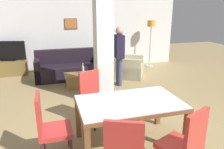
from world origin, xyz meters
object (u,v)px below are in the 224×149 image
Objects in this scene: dining_chair_near_right at (185,142)px; sofa at (69,69)px; coffee_table at (78,81)px; tv_stand at (10,68)px; bottle at (83,69)px; tv_screen at (8,51)px; dining_chair_far_left at (93,96)px; armchair at (127,68)px; dining_chair_head_left at (49,125)px; floor_lamp at (151,28)px; standing_person at (119,52)px; dining_table at (129,110)px.

dining_chair_near_right reaches higher than sofa.
tv_stand is (-1.95, 1.76, 0.05)m from coffee_table.
tv_screen reaches higher than bottle.
dining_chair_near_right reaches higher than tv_stand.
dining_chair_far_left is 3.03m from armchair.
dining_chair_far_left is (-0.79, 1.77, 0.00)m from dining_chair_near_right.
tv_screen is at bearing -23.19° from sofa.
floor_lamp is (3.71, 4.40, 0.88)m from dining_chair_head_left.
standing_person is (1.00, -0.14, 0.44)m from bottle.
dining_chair_head_left reaches higher than coffee_table.
dining_chair_far_left is 4.65m from floor_lamp.
sofa reaches higher than bottle.
dining_chair_head_left is at bearing 21.70° from dining_chair_far_left.
tv_stand is at bearing -23.19° from sofa.
dining_chair_far_left is at bearing -93.82° from bottle.
armchair is at bearing -18.55° from tv_stand.
dining_chair_near_right is 0.49× the size of sofa.
bottle is (0.14, 2.04, -0.04)m from dining_chair_far_left.
dining_chair_head_left is 2.99m from coffee_table.
dining_chair_far_left reaches higher than armchair.
dining_chair_far_left is 0.87× the size of armchair.
tv_screen reaches higher than tv_stand.
standing_person reaches higher than armchair.
tv_stand is (-1.16, 4.62, -0.29)m from dining_chair_head_left.
dining_chair_head_left is 0.59× the size of floor_lamp.
tv_screen is at bearing 140.86° from bottle.
standing_person is (1.14, 1.89, 0.41)m from dining_chair_far_left.
dining_chair_head_left is (-1.61, 0.91, 0.00)m from dining_chair_near_right.
dining_chair_far_left is at bearing -88.99° from coffee_table.
floor_lamp is (2.10, 5.31, 0.88)m from dining_chair_near_right.
coffee_table is 0.43× the size of standing_person.
coffee_table is at bearing -113.69° from dining_chair_far_left.
coffee_table is (-0.83, 3.77, -0.34)m from dining_chair_near_right.
bottle is at bearing 87.11° from standing_person.
dining_chair_near_right reaches higher than armchair.
dining_chair_near_right is 3.70m from standing_person.
dining_chair_near_right is at bearing 101.24° from sofa.
sofa is at bearing -111.77° from dining_chair_far_left.
bottle is (-1.49, -0.51, 0.20)m from armchair.
sofa is at bearing 96.85° from coffee_table.
tv_screen is (-2.38, 4.62, 0.21)m from dining_table.
bottle reaches higher than tv_stand.
bottle is 0.17× the size of floor_lamp.
sofa is (0.67, 3.84, -0.24)m from dining_chair_head_left.
dining_chair_near_right is 0.61× the size of standing_person.
tv_stand is 0.63× the size of floor_lamp.
tv_stand is (-2.77, 5.53, -0.29)m from dining_chair_near_right.
standing_person reaches higher than tv_screen.
floor_lamp reaches higher than sofa.
tv_stand is (-2.38, 4.62, -0.35)m from dining_table.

